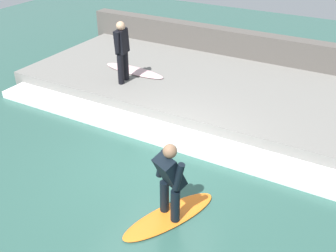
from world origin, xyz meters
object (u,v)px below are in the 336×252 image
(surfer_riding, at_px, (170,178))
(surfboard_riding, at_px, (170,216))
(surfer_waiting_near, at_px, (122,49))
(surfboard_waiting_near, at_px, (134,71))

(surfer_riding, bearing_deg, surfboard_riding, -135.00)
(surfboard_riding, xyz_separation_m, surfer_waiting_near, (3.70, 3.55, 1.39))
(surfer_riding, xyz_separation_m, surfer_waiting_near, (3.70, 3.55, 0.54))
(surfer_riding, bearing_deg, surfer_waiting_near, 43.78)
(surfer_riding, relative_size, surfboard_waiting_near, 0.70)
(surfer_waiting_near, relative_size, surfboard_waiting_near, 0.80)
(surfer_riding, distance_m, surfboard_waiting_near, 5.81)
(surfer_waiting_near, height_order, surfboard_waiting_near, surfer_waiting_near)
(surfboard_riding, relative_size, surfer_riding, 1.35)
(surfboard_riding, height_order, surfboard_waiting_near, surfboard_waiting_near)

